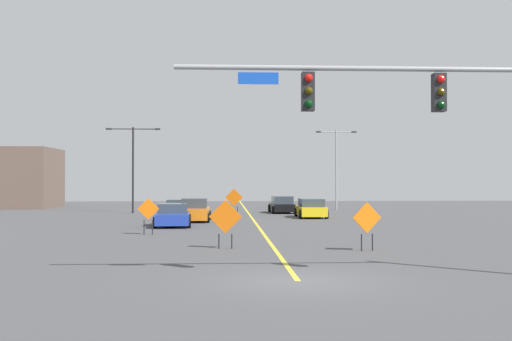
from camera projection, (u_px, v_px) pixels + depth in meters
ground at (298, 281)px, 16.86m from camera, size 129.87×129.87×0.00m
road_centre_stripe at (248, 212)px, 52.89m from camera, size 0.16×72.15×0.01m
traffic_signal_assembly at (437, 110)px, 17.12m from camera, size 10.96×0.44×6.30m
street_lamp_mid_left at (336, 162)px, 57.83m from camera, size 3.77×0.24×7.36m
street_lamp_near_right at (133, 161)px, 51.87m from camera, size 4.47×0.24×7.15m
construction_sign_right_lane at (367, 220)px, 24.08m from camera, size 1.18×0.34×1.89m
construction_sign_median_far at (234, 199)px, 47.40m from camera, size 1.32×0.29×2.10m
construction_sign_median_near at (148, 211)px, 31.30m from camera, size 1.08×0.10×1.84m
construction_sign_left_shoulder at (225, 219)px, 24.91m from camera, size 1.33×0.22×1.94m
car_yellow_near at (311, 209)px, 45.67m from camera, size 2.08×4.35×1.39m
car_blue_passing at (173, 216)px, 37.02m from camera, size 2.31×4.29×1.34m
car_green_far at (180, 209)px, 44.98m from camera, size 2.21×4.63×1.34m
car_orange_mid at (195, 211)px, 41.53m from camera, size 2.10×4.13×1.53m
car_black_distant at (282, 205)px, 52.21m from camera, size 2.12×4.28×1.40m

